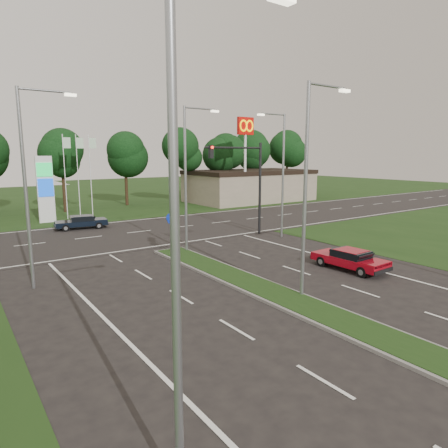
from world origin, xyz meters
TOP-DOWN VIEW (x-y plane):
  - ground at (0.00, 0.00)m, footprint 160.00×160.00m
  - verge_far at (0.00, 55.00)m, footprint 160.00×50.00m
  - cross_road at (0.00, 24.00)m, footprint 160.00×12.00m
  - median_kerb at (0.00, 4.00)m, footprint 2.00×26.00m
  - commercial_building at (22.00, 36.00)m, footprint 16.00×9.00m
  - streetlight_median_near at (1.00, 6.00)m, footprint 2.53×0.22m
  - streetlight_median_far at (1.00, 16.00)m, footprint 2.53×0.22m
  - streetlight_left_near at (-8.30, 0.00)m, footprint 2.53×0.22m
  - streetlight_left_far at (-8.30, 14.00)m, footprint 2.53×0.22m
  - streetlight_right_far at (8.80, 16.00)m, footprint 2.53×0.22m
  - traffic_signal at (7.19, 18.00)m, footprint 5.10×0.42m
  - median_signs at (0.00, 16.40)m, footprint 1.16×1.76m
  - gas_pylon at (-3.79, 33.05)m, footprint 5.80×1.26m
  - mcdonalds_sign at (18.00, 31.97)m, footprint 2.20×0.47m
  - treeline_far at (0.10, 39.93)m, footprint 6.00×6.00m
  - red_sedan at (6.00, 7.51)m, footprint 1.76×4.04m
  - navy_sedan at (-2.38, 28.00)m, footprint 4.24×2.21m

SIDE VIEW (x-z plane):
  - ground at x=0.00m, z-range 0.00..0.00m
  - verge_far at x=0.00m, z-range -0.01..0.01m
  - cross_road at x=0.00m, z-range -0.01..0.01m
  - median_kerb at x=0.00m, z-range 0.00..0.12m
  - red_sedan at x=6.00m, z-range 0.04..1.14m
  - navy_sedan at x=-2.38m, z-range 0.04..1.15m
  - median_signs at x=0.00m, z-range 0.52..2.90m
  - commercial_building at x=22.00m, z-range 0.00..4.00m
  - gas_pylon at x=-3.79m, z-range -0.80..7.20m
  - traffic_signal at x=7.19m, z-range 1.15..8.15m
  - streetlight_median_near at x=1.00m, z-range 0.58..9.58m
  - streetlight_median_far at x=1.00m, z-range 0.58..9.58m
  - streetlight_left_near at x=-8.30m, z-range 0.58..9.58m
  - streetlight_left_far at x=-8.30m, z-range 0.58..9.58m
  - streetlight_right_far at x=8.80m, z-range 0.58..9.58m
  - treeline_far at x=0.10m, z-range 1.88..11.78m
  - mcdonalds_sign at x=18.00m, z-range 2.79..13.19m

